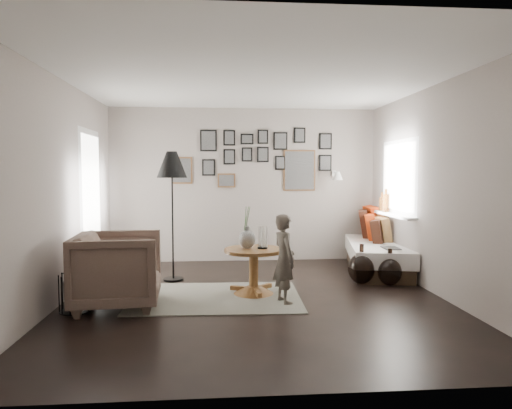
{
  "coord_description": "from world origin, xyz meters",
  "views": [
    {
      "loc": [
        -0.43,
        -5.37,
        1.51
      ],
      "look_at": [
        0.05,
        0.5,
        1.1
      ],
      "focal_mm": 32.0,
      "sensor_mm": 36.0,
      "label": 1
    }
  ],
  "objects": [
    {
      "name": "ground",
      "position": [
        0.0,
        0.0,
        0.0
      ],
      "size": [
        4.8,
        4.8,
        0.0
      ],
      "primitive_type": "plane",
      "color": "black",
      "rests_on": "ground"
    },
    {
      "name": "wall_back",
      "position": [
        0.0,
        2.4,
        1.3
      ],
      "size": [
        4.5,
        0.0,
        4.5
      ],
      "primitive_type": "plane",
      "rotation": [
        1.57,
        0.0,
        0.0
      ],
      "color": "gray",
      "rests_on": "ground"
    },
    {
      "name": "wall_front",
      "position": [
        0.0,
        -2.4,
        1.3
      ],
      "size": [
        4.5,
        0.0,
        4.5
      ],
      "primitive_type": "plane",
      "rotation": [
        -1.57,
        0.0,
        0.0
      ],
      "color": "gray",
      "rests_on": "ground"
    },
    {
      "name": "wall_left",
      "position": [
        -2.25,
        0.0,
        1.3
      ],
      "size": [
        0.0,
        4.8,
        4.8
      ],
      "primitive_type": "plane",
      "rotation": [
        1.57,
        0.0,
        1.57
      ],
      "color": "gray",
      "rests_on": "ground"
    },
    {
      "name": "wall_right",
      "position": [
        2.25,
        0.0,
        1.3
      ],
      "size": [
        0.0,
        4.8,
        4.8
      ],
      "primitive_type": "plane",
      "rotation": [
        1.57,
        0.0,
        -1.57
      ],
      "color": "gray",
      "rests_on": "ground"
    },
    {
      "name": "ceiling",
      "position": [
        0.0,
        0.0,
        2.6
      ],
      "size": [
        4.8,
        4.8,
        0.0
      ],
      "primitive_type": "plane",
      "rotation": [
        3.14,
        0.0,
        0.0
      ],
      "color": "white",
      "rests_on": "wall_back"
    },
    {
      "name": "door_left",
      "position": [
        -2.23,
        1.2,
        1.05
      ],
      "size": [
        0.0,
        2.14,
        2.14
      ],
      "color": "white",
      "rests_on": "wall_left"
    },
    {
      "name": "window_right",
      "position": [
        2.18,
        1.34,
        0.93
      ],
      "size": [
        0.15,
        1.32,
        1.3
      ],
      "color": "white",
      "rests_on": "wall_right"
    },
    {
      "name": "gallery_wall",
      "position": [
        0.29,
        2.38,
        1.74
      ],
      "size": [
        2.74,
        0.03,
        1.08
      ],
      "color": "brown",
      "rests_on": "wall_back"
    },
    {
      "name": "wall_sconce",
      "position": [
        1.55,
        2.13,
        1.46
      ],
      "size": [
        0.18,
        0.36,
        0.16
      ],
      "color": "white",
      "rests_on": "wall_back"
    },
    {
      "name": "rug",
      "position": [
        -0.47,
        0.08,
        0.01
      ],
      "size": [
        2.06,
        1.48,
        0.01
      ],
      "primitive_type": "cube",
      "rotation": [
        0.0,
        0.0,
        -0.03
      ],
      "color": "#BAB9A4",
      "rests_on": "ground"
    },
    {
      "name": "pedestal_table",
      "position": [
        -0.0,
        0.2,
        0.27
      ],
      "size": [
        0.73,
        0.73,
        0.57
      ],
      "rotation": [
        0.0,
        0.0,
        0.43
      ],
      "color": "brown",
      "rests_on": "ground"
    },
    {
      "name": "vase",
      "position": [
        -0.08,
        0.22,
        0.73
      ],
      "size": [
        0.21,
        0.21,
        0.52
      ],
      "color": "black",
      "rests_on": "pedestal_table"
    },
    {
      "name": "candles",
      "position": [
        0.11,
        0.2,
        0.71
      ],
      "size": [
        0.13,
        0.13,
        0.27
      ],
      "color": "black",
      "rests_on": "pedestal_table"
    },
    {
      "name": "daybed",
      "position": [
        2.0,
        1.5,
        0.31
      ],
      "size": [
        1.2,
        2.05,
        0.95
      ],
      "rotation": [
        0.0,
        0.0,
        -0.2
      ],
      "color": "black",
      "rests_on": "ground"
    },
    {
      "name": "magazine_on_daybed",
      "position": [
        2.0,
        0.85,
        0.44
      ],
      "size": [
        0.22,
        0.3,
        0.02
      ],
      "primitive_type": "cube",
      "rotation": [
        0.0,
        0.0,
        -0.03
      ],
      "color": "black",
      "rests_on": "daybed"
    },
    {
      "name": "armchair",
      "position": [
        -1.56,
        -0.22,
        0.42
      ],
      "size": [
        1.0,
        0.98,
        0.85
      ],
      "primitive_type": "imported",
      "rotation": [
        0.0,
        0.0,
        1.65
      ],
      "color": "brown",
      "rests_on": "ground"
    },
    {
      "name": "armchair_cushion",
      "position": [
        -1.53,
        -0.17,
        0.48
      ],
      "size": [
        0.4,
        0.41,
        0.17
      ],
      "primitive_type": "cube",
      "rotation": [
        -0.21,
        0.0,
        0.04
      ],
      "color": "beige",
      "rests_on": "armchair"
    },
    {
      "name": "floor_lamp",
      "position": [
        -1.08,
        1.02,
        1.56
      ],
      "size": [
        0.42,
        0.42,
        1.8
      ],
      "rotation": [
        0.0,
        0.0,
        -0.24
      ],
      "color": "black",
      "rests_on": "ground"
    },
    {
      "name": "magazine_basket",
      "position": [
        -2.0,
        -0.34,
        0.2
      ],
      "size": [
        0.42,
        0.42,
        0.41
      ],
      "rotation": [
        0.0,
        0.0,
        -0.35
      ],
      "color": "black",
      "rests_on": "ground"
    },
    {
      "name": "demijohn_large",
      "position": [
        1.5,
        0.61,
        0.21
      ],
      "size": [
        0.36,
        0.36,
        0.55
      ],
      "color": "black",
      "rests_on": "ground"
    },
    {
      "name": "demijohn_small",
      "position": [
        1.85,
        0.49,
        0.19
      ],
      "size": [
        0.32,
        0.32,
        0.5
      ],
      "color": "black",
      "rests_on": "ground"
    },
    {
      "name": "child",
      "position": [
        0.32,
        -0.21,
        0.52
      ],
      "size": [
        0.35,
        0.43,
        1.04
      ],
      "primitive_type": "imported",
      "rotation": [
        0.0,
        0.0,
        1.87
      ],
      "color": "#534A42",
      "rests_on": "ground"
    }
  ]
}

